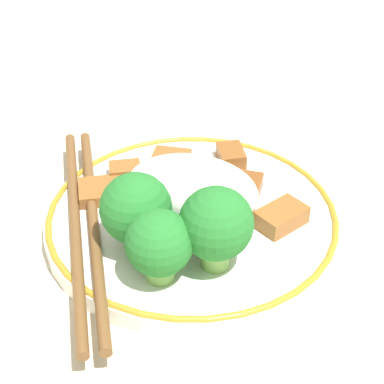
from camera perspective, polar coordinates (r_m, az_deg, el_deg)
ground_plane at (r=0.48m, az=-0.00°, el=-3.22°), size 3.00×3.00×0.00m
plate at (r=0.48m, az=-0.00°, el=-2.42°), size 0.22×0.22×0.02m
rice_mound at (r=0.46m, az=0.06°, el=0.31°), size 0.10×0.07×0.04m
broccoli_back_left at (r=0.43m, az=-5.01°, el=-1.52°), size 0.05×0.05×0.06m
broccoli_back_center at (r=0.40m, az=-2.68°, el=-4.72°), size 0.04×0.04×0.05m
broccoli_back_right at (r=0.41m, az=2.16°, el=-2.95°), size 0.05×0.05×0.06m
meat_near_front at (r=0.46m, az=7.93°, el=-2.22°), size 0.04×0.04×0.01m
meat_near_left at (r=0.49m, az=-1.04°, el=0.61°), size 0.03×0.02×0.01m
meat_near_right at (r=0.53m, az=3.48°, el=3.24°), size 0.03×0.03×0.01m
meat_near_back at (r=0.49m, az=-8.20°, el=0.02°), size 0.04×0.04×0.01m
meat_on_rice_edge at (r=0.52m, az=-1.89°, el=2.81°), size 0.03×0.03×0.01m
meat_mid_left at (r=0.51m, az=-5.97°, el=1.82°), size 0.03×0.03×0.01m
meat_mid_right at (r=0.49m, az=4.44°, el=0.28°), size 0.03×0.04×0.01m
chopsticks at (r=0.46m, az=-9.56°, el=-2.78°), size 0.13×0.22×0.01m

